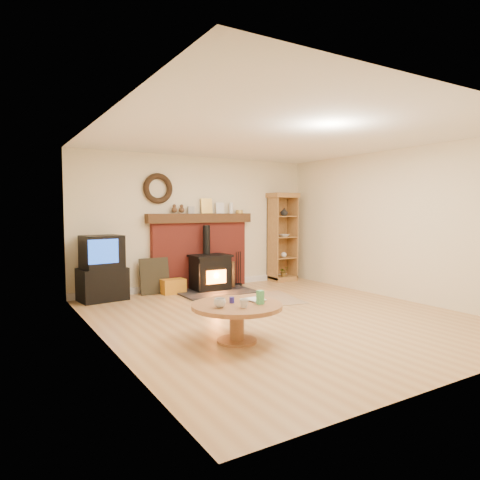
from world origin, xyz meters
TOP-DOWN VIEW (x-y plane):
  - ground at (0.00, 0.00)m, footprint 5.50×5.50m
  - room_shell at (-0.02, 0.09)m, footprint 5.02×5.52m
  - chimney_breast at (0.00, 2.67)m, footprint 2.20×0.22m
  - wood_stove at (0.03, 2.27)m, footprint 1.40×1.00m
  - area_rug at (0.17, 1.17)m, footprint 1.94×1.52m
  - tv_unit at (-1.95, 2.47)m, footprint 0.82×0.62m
  - curio_cabinet at (1.93, 2.55)m, footprint 0.62×0.44m
  - firelog_box at (-0.69, 2.40)m, footprint 0.44×0.28m
  - leaning_painting at (-0.99, 2.55)m, footprint 0.56×0.15m
  - fire_tools at (0.78, 2.50)m, footprint 0.16×0.16m
  - coffee_table at (-1.17, -0.73)m, footprint 1.07×1.07m

SIDE VIEW (x-z plane):
  - ground at x=0.00m, z-range 0.00..0.00m
  - area_rug at x=0.17m, z-range 0.00..0.01m
  - fire_tools at x=0.78m, z-range -0.22..0.48m
  - firelog_box at x=-0.69m, z-range 0.00..0.27m
  - leaning_painting at x=-0.99m, z-range 0.00..0.67m
  - wood_stove at x=0.03m, z-range -0.29..0.96m
  - coffee_table at x=-1.17m, z-range 0.06..0.68m
  - tv_unit at x=-1.95m, z-range -0.02..1.09m
  - chimney_breast at x=0.00m, z-range -0.09..1.69m
  - curio_cabinet at x=1.93m, z-range 0.00..1.92m
  - room_shell at x=-0.02m, z-range 0.41..3.02m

